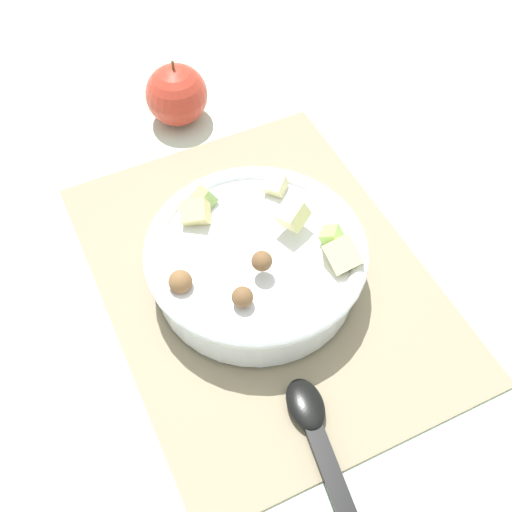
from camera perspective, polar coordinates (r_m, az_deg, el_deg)
ground_plane at (r=0.75m, az=0.63°, el=-2.02°), size 2.40×2.40×0.00m
placemat at (r=0.75m, az=0.63°, el=-1.89°), size 0.46×0.35×0.01m
salad_bowl at (r=0.71m, az=0.03°, el=-0.38°), size 0.24×0.24×0.10m
serving_spoon at (r=0.65m, az=5.81°, el=-16.41°), size 0.23×0.06×0.01m
whole_apple at (r=0.91m, az=-6.91°, el=13.71°), size 0.08×0.08×0.10m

